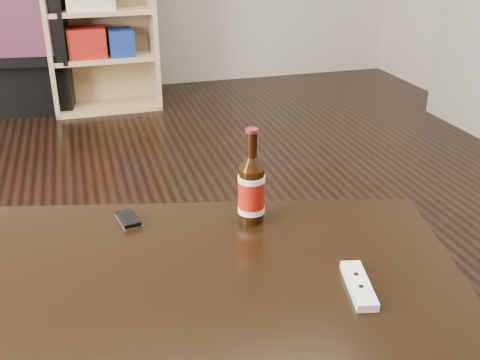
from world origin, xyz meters
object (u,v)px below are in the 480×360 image
object	(u,v)px
tv_stand	(8,85)
coffee_table	(170,307)
phone	(129,220)
beer_bottle	(251,189)
bookshelf	(97,6)
remote	(359,285)

from	to	relation	value
tv_stand	coffee_table	world-z (taller)	coffee_table
phone	tv_stand	bearing A→B (deg)	91.27
tv_stand	beer_bottle	size ratio (longest dim) A/B	3.47
bookshelf	remote	distance (m)	3.05
coffee_table	beer_bottle	xyz separation A→B (m)	(0.25, 0.22, 0.15)
tv_stand	beer_bottle	world-z (taller)	beer_bottle
tv_stand	coffee_table	bearing A→B (deg)	-72.53
coffee_table	beer_bottle	size ratio (longest dim) A/B	5.71
beer_bottle	phone	distance (m)	0.33
tv_stand	coffee_table	xyz separation A→B (m)	(0.60, -3.03, 0.24)
bookshelf	remote	size ratio (longest dim) A/B	7.89
tv_stand	remote	bearing A→B (deg)	-66.53
coffee_table	beer_bottle	distance (m)	0.37
phone	remote	distance (m)	0.61
tv_stand	phone	distance (m)	2.81
bookshelf	remote	xyz separation A→B (m)	(0.34, -3.02, -0.19)
tv_stand	phone	size ratio (longest dim) A/B	8.94
beer_bottle	remote	size ratio (longest dim) A/B	1.50
tv_stand	bookshelf	distance (m)	0.83
beer_bottle	coffee_table	bearing A→B (deg)	-139.49
tv_stand	remote	xyz separation A→B (m)	(0.98, -3.17, 0.32)
bookshelf	beer_bottle	world-z (taller)	bookshelf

